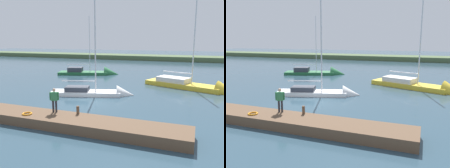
# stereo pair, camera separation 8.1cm
# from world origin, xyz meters

# --- Properties ---
(ground_plane) EXTENTS (200.00, 200.00, 0.00)m
(ground_plane) POSITION_xyz_m (0.00, 0.00, 0.00)
(ground_plane) COLOR #2D4756
(far_shoreline) EXTENTS (180.00, 8.00, 2.40)m
(far_shoreline) POSITION_xyz_m (0.00, -47.02, 0.00)
(far_shoreline) COLOR #4C603D
(far_shoreline) RESTS_ON ground_plane
(dock_pier) EXTENTS (18.76, 2.29, 0.66)m
(dock_pier) POSITION_xyz_m (0.00, 5.48, 0.33)
(dock_pier) COLOR brown
(dock_pier) RESTS_ON ground_plane
(mooring_post_near) EXTENTS (0.20, 0.20, 0.55)m
(mooring_post_near) POSITION_xyz_m (-1.88, 4.68, 0.93)
(mooring_post_near) COLOR brown
(mooring_post_near) RESTS_ON dock_pier
(life_ring_buoy) EXTENTS (0.66, 0.66, 0.10)m
(life_ring_buoy) POSITION_xyz_m (1.29, 5.94, 0.71)
(life_ring_buoy) COLOR orange
(life_ring_buoy) RESTS_ON dock_pier
(sailboat_inner_slip) EXTENTS (10.81, 6.19, 10.93)m
(sailboat_inner_slip) POSITION_xyz_m (-9.19, -9.76, 0.16)
(sailboat_inner_slip) COLOR gold
(sailboat_inner_slip) RESTS_ON ground_plane
(sailboat_outer_mooring) EXTENTS (8.67, 4.28, 10.64)m
(sailboat_outer_mooring) POSITION_xyz_m (-0.03, -3.32, 0.14)
(sailboat_outer_mooring) COLOR white
(sailboat_outer_mooring) RESTS_ON ground_plane
(sailboat_far_right) EXTENTS (9.95, 5.33, 10.40)m
(sailboat_far_right) POSITION_xyz_m (6.37, -16.19, 0.10)
(sailboat_far_right) COLOR #236638
(sailboat_far_right) RESTS_ON ground_plane
(person_on_dock) EXTENTS (0.59, 0.39, 1.68)m
(person_on_dock) POSITION_xyz_m (-0.19, 4.88, 1.63)
(person_on_dock) COLOR #28282D
(person_on_dock) RESTS_ON dock_pier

